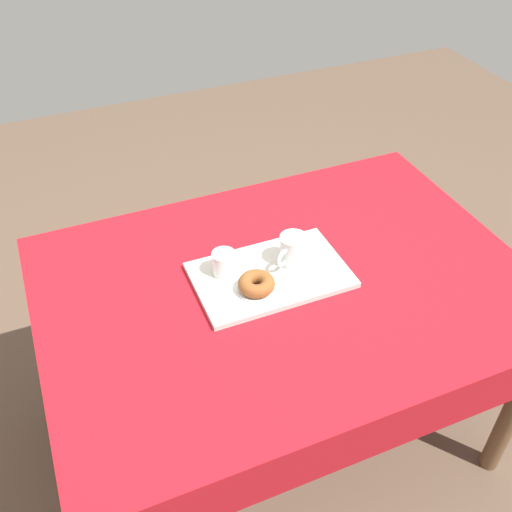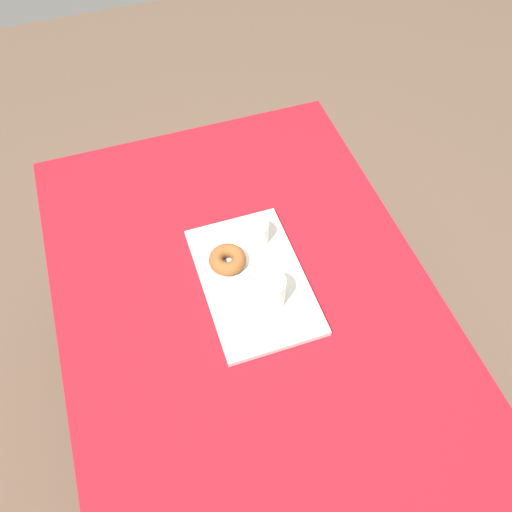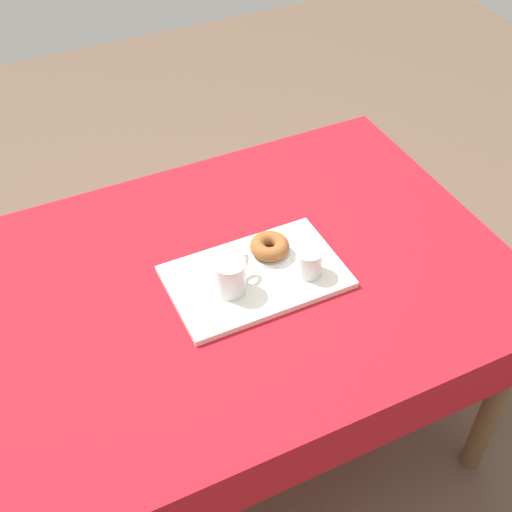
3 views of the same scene
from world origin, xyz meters
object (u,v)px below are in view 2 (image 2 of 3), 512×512
at_px(serving_tray, 253,280).
at_px(water_glass_near, 257,233).
at_px(sugar_donut_left, 227,260).
at_px(dining_table, 247,313).
at_px(donut_plate_left, 228,264).
at_px(tea_mug_left, 270,291).

bearing_deg(serving_tray, water_glass_near, 157.44).
distance_m(serving_tray, sugar_donut_left, 0.09).
height_order(dining_table, donut_plate_left, donut_plate_left).
distance_m(tea_mug_left, donut_plate_left, 0.17).
height_order(serving_tray, tea_mug_left, tea_mug_left).
distance_m(dining_table, serving_tray, 0.12).
xyz_separation_m(dining_table, serving_tray, (-0.04, 0.03, 0.10)).
bearing_deg(water_glass_near, serving_tray, -22.56).
xyz_separation_m(dining_table, sugar_donut_left, (-0.11, -0.02, 0.14)).
bearing_deg(sugar_donut_left, water_glass_near, 118.90).
distance_m(serving_tray, water_glass_near, 0.14).
distance_m(dining_table, tea_mug_left, 0.17).
xyz_separation_m(tea_mug_left, sugar_donut_left, (-0.15, -0.07, -0.02)).
bearing_deg(tea_mug_left, dining_table, -128.58).
bearing_deg(sugar_donut_left, donut_plate_left, 0.00).
bearing_deg(tea_mug_left, donut_plate_left, -153.37).
bearing_deg(dining_table, water_glass_near, 152.28).
height_order(dining_table, tea_mug_left, tea_mug_left).
bearing_deg(water_glass_near, dining_table, -27.72).
xyz_separation_m(serving_tray, water_glass_near, (-0.13, 0.05, 0.04)).
distance_m(tea_mug_left, sugar_donut_left, 0.17).
bearing_deg(dining_table, tea_mug_left, 51.42).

